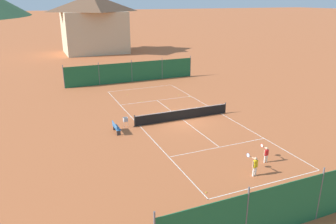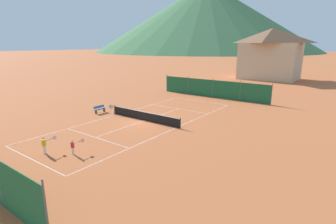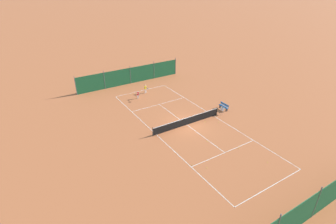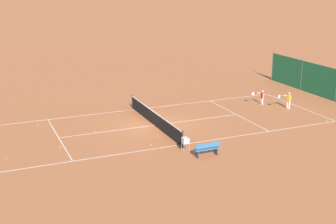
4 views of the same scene
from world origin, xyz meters
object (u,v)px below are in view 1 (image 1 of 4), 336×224
Objects in this scene: tennis_ball_by_net_left at (168,106)px; ball_hopper at (125,120)px; tennis_ball_near_corner at (206,192)px; tennis_ball_service_box at (141,101)px; tennis_ball_far_corner at (190,97)px; player_far_service at (266,153)px; tennis_ball_alley_left at (128,95)px; tennis_ball_mid_court at (141,119)px; tennis_ball_by_net_right at (157,120)px; tennis_net at (183,114)px; courtside_bench at (116,128)px; alpine_chalet at (94,23)px; player_near_baseline at (255,165)px; tennis_ball_alley_right at (179,95)px.

ball_hopper is at bearing -145.39° from tennis_ball_by_net_left.
tennis_ball_service_box is at bearing 83.08° from tennis_ball_near_corner.
tennis_ball_far_corner and tennis_ball_near_corner have the same top height.
player_far_service reaches higher than tennis_ball_alley_left.
tennis_ball_near_corner is at bearing -91.82° from tennis_ball_mid_court.
tennis_ball_by_net_right is at bearing -126.23° from tennis_ball_by_net_left.
tennis_net is 6.12× the size of courtside_bench.
alpine_chalet is (0.61, 42.21, 5.32)m from tennis_net.
tennis_ball_near_corner is 18.04m from tennis_ball_service_box.
player_near_baseline is (-0.20, -10.77, 0.25)m from tennis_net.
tennis_ball_mid_court and tennis_ball_by_net_right have the same top height.
tennis_ball_by_net_left is at bearing 95.64° from player_far_service.
ball_hopper is 0.07× the size of alpine_chalet.
tennis_ball_alley_right is at bearing 69.68° from tennis_ball_near_corner.
tennis_ball_mid_court is at bearing 114.42° from player_far_service.
tennis_ball_by_net_right is 0.04× the size of courtside_bench.
tennis_ball_by_net_right is 4.18m from tennis_ball_by_net_left.
tennis_ball_by_net_left is at bearing 35.36° from courtside_bench.
tennis_net is 6.38m from courtside_bench.
alpine_chalet is at bearing 81.99° from ball_hopper.
tennis_ball_by_net_right is 0.07× the size of ball_hopper.
alpine_chalet is at bearing 89.12° from player_near_baseline.
alpine_chalet is at bearing 84.24° from tennis_ball_mid_court.
alpine_chalet is at bearing 89.17° from tennis_net.
player_near_baseline reaches higher than tennis_ball_service_box.
tennis_ball_alley_left and tennis_ball_mid_court have the same top height.
courtside_bench is at bearing -99.21° from alpine_chalet.
courtside_bench is at bearing -173.95° from tennis_net.
tennis_ball_by_net_right is (-6.10, -5.60, 0.00)m from tennis_ball_far_corner.
tennis_ball_service_box is (0.61, -3.08, 0.00)m from tennis_ball_alley_left.
tennis_ball_by_net_right is at bearing 17.67° from courtside_bench.
tennis_ball_far_corner is 4.26m from tennis_ball_by_net_left.
tennis_ball_service_box is at bearing -78.86° from tennis_ball_alley_left.
tennis_ball_alley_left is at bearing 101.14° from tennis_ball_service_box.
tennis_ball_near_corner is (-0.41, -12.90, 0.00)m from tennis_ball_mid_court.
tennis_ball_far_corner is at bearing 76.47° from player_near_baseline.
tennis_net is at bearing -121.95° from tennis_ball_far_corner.
tennis_ball_by_net_right is 4.36m from courtside_bench.
tennis_ball_far_corner is 1.00× the size of tennis_ball_by_net_left.
courtside_bench reaches higher than tennis_ball_service_box.
ball_hopper is (-2.97, -9.51, 0.62)m from tennis_ball_alley_left.
tennis_ball_near_corner is 1.00× the size of tennis_ball_alley_right.
ball_hopper is at bearing -142.06° from tennis_ball_mid_court.
tennis_net is 139.09× the size of tennis_ball_alley_left.
tennis_ball_alley_right is (5.32, -2.41, 0.00)m from tennis_ball_alley_left.
player_near_baseline reaches higher than tennis_ball_alley_right.
player_far_service reaches higher than tennis_ball_far_corner.
alpine_chalet is at bearing 85.19° from tennis_ball_near_corner.
tennis_ball_by_net_left is (4.15, 15.32, 0.00)m from tennis_ball_near_corner.
ball_hopper is at bearing -146.59° from tennis_ball_far_corner.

